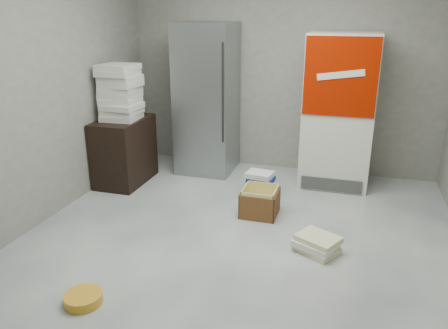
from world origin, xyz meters
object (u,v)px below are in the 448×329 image
object	(u,v)px
coke_cooler	(339,111)
phonebook_stack_main	(260,184)
cardboard_box	(260,203)
steel_fridge	(207,99)
wood_shelf	(125,151)

from	to	relation	value
coke_cooler	phonebook_stack_main	size ratio (longest dim) A/B	5.38
cardboard_box	phonebook_stack_main	bearing A→B (deg)	102.62
steel_fridge	coke_cooler	world-z (taller)	steel_fridge
coke_cooler	cardboard_box	world-z (taller)	coke_cooler
steel_fridge	wood_shelf	bearing A→B (deg)	-138.69
cardboard_box	steel_fridge	bearing A→B (deg)	129.87
coke_cooler	wood_shelf	bearing A→B (deg)	-163.72
phonebook_stack_main	cardboard_box	bearing A→B (deg)	-69.02
steel_fridge	wood_shelf	xyz separation A→B (m)	(-0.83, -0.73, -0.55)
coke_cooler	phonebook_stack_main	xyz separation A→B (m)	(-0.78, -0.68, -0.76)
steel_fridge	cardboard_box	bearing A→B (deg)	-50.21
phonebook_stack_main	cardboard_box	size ratio (longest dim) A/B	0.91
steel_fridge	cardboard_box	xyz separation A→B (m)	(0.97, -1.17, -0.83)
steel_fridge	phonebook_stack_main	bearing A→B (deg)	-38.36
cardboard_box	coke_cooler	bearing A→B (deg)	59.85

